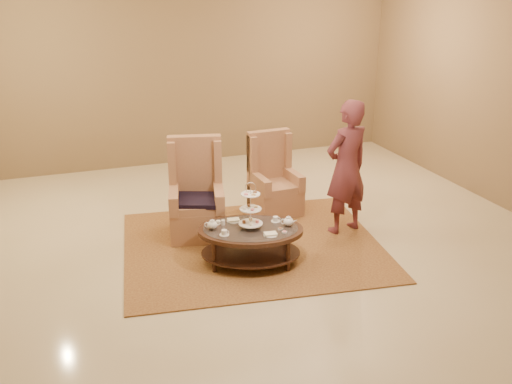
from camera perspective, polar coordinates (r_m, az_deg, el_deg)
name	(u,v)px	position (r m, az deg, el deg)	size (l,w,h in m)	color
ground	(257,251)	(7.31, 0.08, -5.93)	(8.00, 8.00, 0.00)	beige
ceiling	(257,251)	(7.31, 0.08, -5.93)	(8.00, 8.00, 0.02)	white
wall_back	(182,67)	(10.49, -7.43, 12.24)	(8.00, 0.04, 3.50)	olive
rug	(252,245)	(7.44, -0.36, -5.35)	(3.58, 3.12, 0.02)	olive
tea_table	(251,235)	(6.85, -0.54, -4.29)	(1.46, 1.21, 1.05)	black
armchair_left	(197,203)	(7.67, -5.96, -1.07)	(0.85, 0.87, 1.31)	#A8744F
armchair_right	(273,186)	(8.38, 1.73, 0.64)	(0.68, 0.70, 1.19)	#A8744F
person	(347,168)	(7.62, 9.04, 2.40)	(0.75, 0.58, 1.83)	#5F282D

